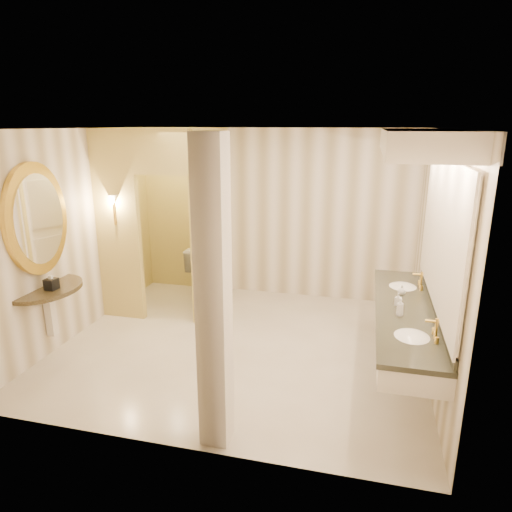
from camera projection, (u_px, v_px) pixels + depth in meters
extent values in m
plane|color=silver|center=(241.00, 345.00, 5.90)|extent=(4.50, 4.50, 0.00)
plane|color=white|center=(238.00, 129.00, 5.15)|extent=(4.50, 4.50, 0.00)
cube|color=#F1E2D0|center=(273.00, 214.00, 7.39)|extent=(4.50, 0.02, 2.70)
cube|color=#F1E2D0|center=(172.00, 305.00, 3.65)|extent=(4.50, 0.02, 2.70)
cube|color=#F1E2D0|center=(76.00, 234.00, 6.04)|extent=(0.02, 4.00, 2.70)
cube|color=#F1E2D0|center=(437.00, 257.00, 5.00)|extent=(0.02, 4.00, 2.70)
cube|color=#E6D678|center=(211.00, 221.00, 6.87)|extent=(0.10, 1.50, 2.70)
cube|color=#E6D678|center=(118.00, 227.00, 6.43)|extent=(0.65, 0.10, 2.70)
cube|color=#E6D678|center=(161.00, 152.00, 5.97)|extent=(0.80, 0.10, 0.60)
cube|color=white|center=(194.00, 245.00, 6.64)|extent=(0.33, 0.77, 2.10)
cylinder|color=gold|center=(114.00, 214.00, 6.31)|extent=(0.03, 0.03, 0.30)
cone|color=white|center=(113.00, 200.00, 6.25)|extent=(0.14, 0.14, 0.14)
cube|color=white|center=(405.00, 321.00, 4.87)|extent=(0.60, 2.55, 0.24)
cube|color=black|center=(406.00, 310.00, 4.84)|extent=(0.64, 2.59, 0.05)
cube|color=black|center=(435.00, 306.00, 4.75)|extent=(0.03, 2.55, 0.10)
ellipsoid|color=white|center=(411.00, 341.00, 4.20)|extent=(0.40, 0.44, 0.15)
cylinder|color=gold|center=(436.00, 330.00, 4.12)|extent=(0.03, 0.03, 0.22)
ellipsoid|color=white|center=(402.00, 290.00, 5.49)|extent=(0.40, 0.44, 0.15)
cylinder|color=gold|center=(421.00, 281.00, 5.40)|extent=(0.03, 0.03, 0.22)
cube|color=white|center=(443.00, 234.00, 4.54)|extent=(0.03, 2.55, 1.40)
cube|color=white|center=(423.00, 141.00, 4.35)|extent=(0.75, 2.75, 0.22)
cylinder|color=black|center=(44.00, 289.00, 5.47)|extent=(1.00, 1.00, 0.05)
cube|color=white|center=(50.00, 312.00, 5.54)|extent=(0.10, 0.10, 0.60)
cylinder|color=gold|center=(36.00, 219.00, 5.23)|extent=(0.07, 1.00, 1.00)
cylinder|color=white|center=(39.00, 219.00, 5.22)|extent=(0.02, 0.80, 0.80)
cube|color=white|center=(214.00, 300.00, 3.78)|extent=(0.25, 0.25, 2.70)
cube|color=black|center=(51.00, 284.00, 5.36)|extent=(0.14, 0.14, 0.13)
imported|color=white|center=(206.00, 269.00, 7.67)|extent=(0.47, 0.81, 0.83)
imported|color=beige|center=(398.00, 299.00, 4.88)|extent=(0.08, 0.08, 0.14)
imported|color=silver|center=(402.00, 290.00, 5.19)|extent=(0.10, 0.10, 0.12)
imported|color=#C6B28C|center=(400.00, 307.00, 4.61)|extent=(0.09, 0.09, 0.19)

